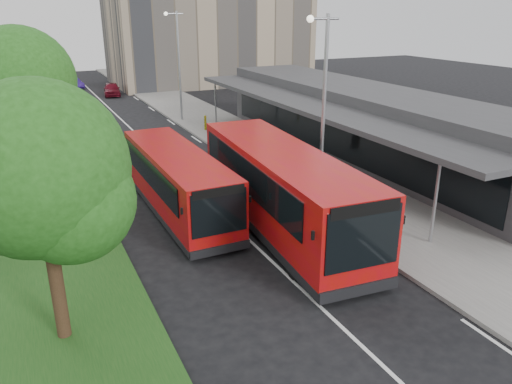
% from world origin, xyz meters
% --- Properties ---
extents(ground, '(120.00, 120.00, 0.00)m').
position_xyz_m(ground, '(0.00, 0.00, 0.00)').
color(ground, black).
rests_on(ground, ground).
extents(pavement, '(5.00, 80.00, 0.15)m').
position_xyz_m(pavement, '(6.00, 20.00, 0.07)').
color(pavement, slate).
rests_on(pavement, ground).
extents(grass_verge, '(5.00, 80.00, 0.10)m').
position_xyz_m(grass_verge, '(-7.00, 20.00, 0.05)').
color(grass_verge, '#1A4516').
rests_on(grass_verge, ground).
extents(lane_centre_line, '(0.12, 70.00, 0.01)m').
position_xyz_m(lane_centre_line, '(0.00, 15.00, 0.01)').
color(lane_centre_line, silver).
rests_on(lane_centre_line, ground).
extents(kerb_dashes, '(0.12, 56.00, 0.01)m').
position_xyz_m(kerb_dashes, '(3.30, 19.00, 0.01)').
color(kerb_dashes, silver).
rests_on(kerb_dashes, ground).
extents(office_block, '(22.00, 12.00, 18.00)m').
position_xyz_m(office_block, '(14.00, 42.00, 9.00)').
color(office_block, tan).
rests_on(office_block, ground).
extents(station_building, '(7.70, 26.00, 4.00)m').
position_xyz_m(station_building, '(10.86, 8.00, 2.04)').
color(station_building, '#333235').
rests_on(station_building, ground).
extents(tree_near, '(4.35, 4.35, 6.92)m').
position_xyz_m(tree_near, '(-7.01, -2.95, 4.47)').
color(tree_near, '#342215').
rests_on(tree_near, ground).
extents(tree_mid, '(4.81, 4.81, 7.72)m').
position_xyz_m(tree_mid, '(-7.01, 9.05, 4.99)').
color(tree_mid, '#342215').
rests_on(tree_mid, ground).
extents(tree_far, '(4.39, 4.39, 7.00)m').
position_xyz_m(tree_far, '(-7.01, 21.05, 4.52)').
color(tree_far, '#342215').
rests_on(tree_far, ground).
extents(lamp_post_near, '(1.44, 0.28, 8.00)m').
position_xyz_m(lamp_post_near, '(4.12, 2.00, 4.72)').
color(lamp_post_near, '#9C9FA5').
rests_on(lamp_post_near, pavement).
extents(lamp_post_far, '(1.44, 0.28, 8.00)m').
position_xyz_m(lamp_post_far, '(4.12, 22.00, 4.72)').
color(lamp_post_far, '#9C9FA5').
rests_on(lamp_post_far, pavement).
extents(bus_main, '(3.74, 11.67, 3.26)m').
position_xyz_m(bus_main, '(1.58, 0.69, 1.67)').
color(bus_main, '#A90914').
rests_on(bus_main, ground).
extents(bus_second, '(2.61, 9.60, 2.71)m').
position_xyz_m(bus_second, '(-1.59, 4.13, 1.39)').
color(bus_second, '#A90914').
rests_on(bus_second, ground).
extents(litter_bin, '(0.57, 0.57, 0.89)m').
position_xyz_m(litter_bin, '(5.51, 9.18, 0.60)').
color(litter_bin, '#3A2918').
rests_on(litter_bin, pavement).
extents(bollard, '(0.19, 0.19, 1.02)m').
position_xyz_m(bollard, '(4.63, 17.80, 0.66)').
color(bollard, yellow).
rests_on(bollard, pavement).
extents(car_near, '(2.07, 3.99, 1.30)m').
position_xyz_m(car_near, '(1.53, 36.70, 0.65)').
color(car_near, maroon).
rests_on(car_near, ground).
extents(car_far, '(2.03, 3.53, 1.10)m').
position_xyz_m(car_far, '(-1.37, 43.40, 0.55)').
color(car_far, navy).
rests_on(car_far, ground).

